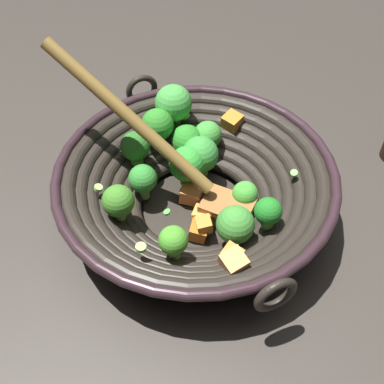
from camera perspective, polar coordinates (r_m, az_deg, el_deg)
ground_plane at (r=0.71m, az=0.41°, el=-2.53°), size 4.00×4.00×0.00m
wok at (r=0.66m, az=0.31°, el=0.98°), size 0.39×0.42×0.24m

